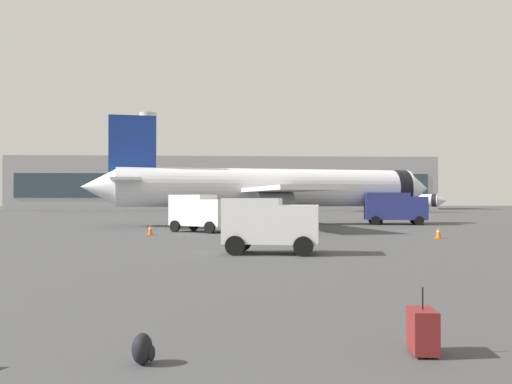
% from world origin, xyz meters
% --- Properties ---
extents(airplane_at_gate, '(35.68, 32.35, 10.50)m').
position_xyz_m(airplane_at_gate, '(3.95, 50.25, 3.66)').
color(airplane_at_gate, white).
rests_on(airplane_at_gate, ground).
extents(airplane_taxiing, '(19.78, 18.29, 6.58)m').
position_xyz_m(airplane_taxiing, '(32.29, 102.99, 2.29)').
color(airplane_taxiing, silver).
rests_on(airplane_taxiing, ground).
extents(service_truck, '(5.19, 4.57, 2.90)m').
position_xyz_m(service_truck, '(-2.21, 38.58, 1.61)').
color(service_truck, white).
rests_on(service_truck, ground).
extents(fuel_truck, '(6.30, 3.49, 3.20)m').
position_xyz_m(fuel_truck, '(16.63, 49.79, 1.77)').
color(fuel_truck, navy).
rests_on(fuel_truck, ground).
extents(cargo_van, '(4.69, 3.01, 2.60)m').
position_xyz_m(cargo_van, '(1.87, 21.70, 1.45)').
color(cargo_van, white).
rests_on(cargo_van, ground).
extents(safety_cone_near, '(0.44, 0.44, 0.82)m').
position_xyz_m(safety_cone_near, '(-5.55, 34.86, 0.40)').
color(safety_cone_near, '#F2590C').
rests_on(safety_cone_near, ground).
extents(safety_cone_mid, '(0.44, 0.44, 0.63)m').
position_xyz_m(safety_cone_mid, '(-0.92, 58.61, 0.31)').
color(safety_cone_mid, '#F2590C').
rests_on(safety_cone_mid, ground).
extents(safety_cone_far, '(0.44, 0.44, 0.80)m').
position_xyz_m(safety_cone_far, '(13.56, 30.82, 0.39)').
color(safety_cone_far, '#F2590C').
rests_on(safety_cone_far, ground).
extents(safety_cone_outer, '(0.44, 0.44, 0.67)m').
position_xyz_m(safety_cone_outer, '(5.03, 52.57, 0.33)').
color(safety_cone_outer, '#F2590C').
rests_on(safety_cone_outer, ground).
extents(rolling_suitcase, '(0.47, 0.68, 1.10)m').
position_xyz_m(rolling_suitcase, '(3.11, 5.32, 0.39)').
color(rolling_suitcase, maroon).
rests_on(rolling_suitcase, ground).
extents(traveller_backpack, '(0.36, 0.40, 0.48)m').
position_xyz_m(traveller_backpack, '(-1.39, 5.03, 0.23)').
color(traveller_backpack, black).
rests_on(traveller_backpack, ground).
extents(terminal_building, '(104.77, 22.23, 24.97)m').
position_xyz_m(terminal_building, '(-0.98, 137.15, 6.58)').
color(terminal_building, '#B2B2B7').
rests_on(terminal_building, ground).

